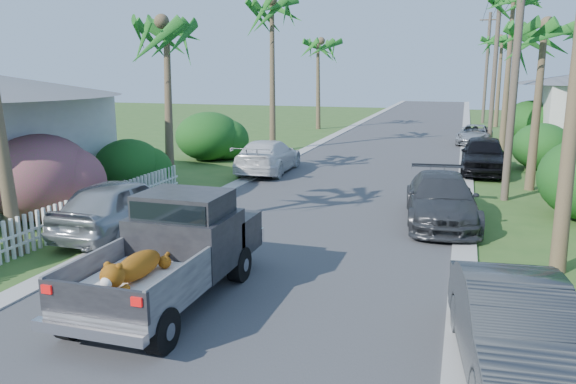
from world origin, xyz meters
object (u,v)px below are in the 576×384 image
(pickup_truck, at_px, (179,247))
(palm_l_b, at_px, (165,23))
(parked_car_rd, at_px, (474,135))
(palm_l_c, at_px, (272,2))
(parked_car_rf, at_px, (484,155))
(palm_l_d, at_px, (319,42))
(palm_r_b, at_px, (545,26))
(parked_car_rn, at_px, (516,331))
(parked_car_ln, at_px, (122,206))
(utility_pole_d, at_px, (487,67))
(utility_pole_b, at_px, (516,65))
(parked_car_lf, at_px, (268,156))
(parked_car_rm, at_px, (441,200))
(utility_pole_c, at_px, (495,67))
(palm_r_d, at_px, (502,39))

(pickup_truck, relative_size, palm_l_b, 0.69)
(parked_car_rd, xyz_separation_m, palm_l_c, (-10.75, -6.20, 7.34))
(parked_car_rf, relative_size, palm_l_b, 0.63)
(palm_l_b, bearing_deg, palm_l_d, 89.22)
(palm_l_b, height_order, palm_r_b, palm_l_b)
(parked_car_rn, height_order, parked_car_ln, parked_car_ln)
(parked_car_rn, height_order, palm_l_b, palm_l_b)
(parked_car_rn, bearing_deg, utility_pole_d, 82.05)
(palm_l_b, relative_size, utility_pole_b, 0.82)
(parked_car_ln, xyz_separation_m, parked_car_lf, (0.74, 10.03, -0.07))
(parked_car_ln, height_order, palm_l_b, palm_l_b)
(parked_car_rm, height_order, utility_pole_c, utility_pole_c)
(palm_r_b, bearing_deg, utility_pole_c, 94.40)
(parked_car_rf, xyz_separation_m, utility_pole_b, (0.60, -5.18, 3.80))
(parked_car_ln, distance_m, utility_pole_d, 39.07)
(parked_car_rm, distance_m, palm_l_c, 17.51)
(parked_car_lf, distance_m, palm_r_d, 27.28)
(palm_l_c, height_order, utility_pole_c, palm_l_c)
(palm_l_d, xyz_separation_m, palm_r_d, (13.00, 6.00, 0.29))
(palm_l_b, relative_size, palm_l_c, 0.80)
(parked_car_ln, bearing_deg, utility_pole_d, -105.28)
(parked_car_rm, height_order, parked_car_lf, parked_car_lf)
(pickup_truck, height_order, parked_car_rn, pickup_truck)
(palm_r_d, relative_size, utility_pole_d, 0.89)
(parked_car_rd, height_order, utility_pole_b, utility_pole_b)
(pickup_truck, distance_m, utility_pole_d, 41.61)
(palm_r_b, relative_size, utility_pole_d, 0.80)
(parked_car_rn, xyz_separation_m, palm_r_b, (1.60, 14.19, 5.24))
(palm_l_b, distance_m, palm_l_d, 22.00)
(palm_l_c, bearing_deg, palm_l_d, 92.39)
(pickup_truck, bearing_deg, parked_car_rf, 69.07)
(parked_car_rn, bearing_deg, parked_car_ln, 147.09)
(palm_l_b, bearing_deg, palm_l_c, 85.43)
(parked_car_rf, xyz_separation_m, palm_r_b, (1.60, -3.18, 5.15))
(pickup_truck, bearing_deg, palm_l_d, 99.52)
(parked_car_rf, bearing_deg, parked_car_rd, 91.78)
(palm_l_c, height_order, utility_pole_d, palm_l_c)
(parked_car_rm, bearing_deg, palm_l_d, 105.79)
(parked_car_lf, distance_m, utility_pole_d, 29.34)
(palm_l_b, distance_m, utility_pole_b, 12.54)
(palm_l_d, bearing_deg, palm_r_b, -55.41)
(parked_car_rd, height_order, parked_car_ln, parked_car_ln)
(palm_l_d, distance_m, utility_pole_b, 24.31)
(parked_car_rn, bearing_deg, utility_pole_c, 81.60)
(utility_pole_d, bearing_deg, palm_r_d, -73.30)
(pickup_truck, height_order, palm_l_c, palm_l_c)
(parked_car_rd, height_order, palm_l_c, palm_l_c)
(parked_car_rn, height_order, parked_car_rf, parked_car_rf)
(parked_car_rm, bearing_deg, palm_r_b, 56.04)
(parked_car_rn, height_order, palm_l_c, palm_l_c)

